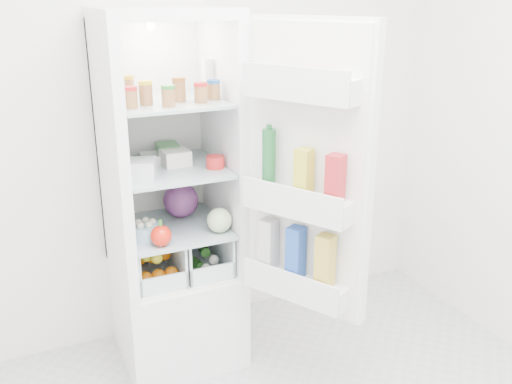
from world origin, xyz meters
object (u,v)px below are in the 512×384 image
refrigerator (171,237)px  red_cabbage (181,200)px  fridge_door (305,180)px  mushroom_bowl (146,232)px

refrigerator → red_cabbage: refrigerator is taller
refrigerator → fridge_door: refrigerator is taller
red_cabbage → mushroom_bowl: bearing=-139.5°
refrigerator → mushroom_bowl: size_ratio=12.29×
mushroom_bowl → fridge_door: size_ratio=0.11×
red_cabbage → mushroom_bowl: red_cabbage is taller
refrigerator → fridge_door: bearing=-53.3°
mushroom_bowl → fridge_door: (0.61, -0.44, 0.31)m
refrigerator → red_cabbage: size_ratio=9.95×
refrigerator → red_cabbage: (0.08, 0.05, 0.17)m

